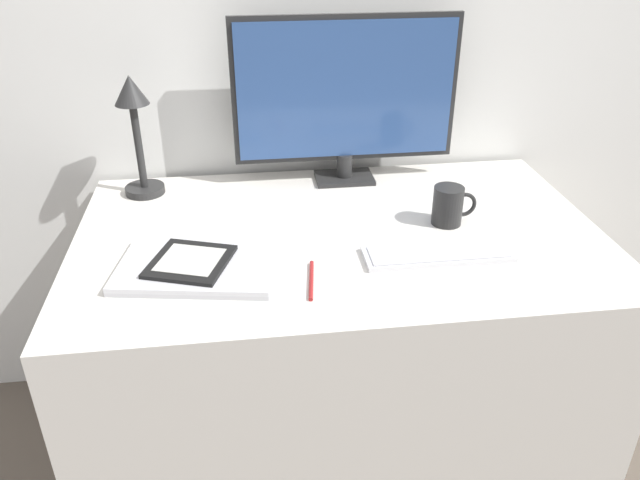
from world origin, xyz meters
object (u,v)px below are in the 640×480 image
Objects in this scene: coffee_mug at (449,206)px; pen at (311,280)px; ereader at (190,262)px; laptop at (197,268)px; monitor at (346,95)px; keyboard at (438,254)px; desk_lamp at (135,122)px.

pen is at bearing -148.50° from coffee_mug.
coffee_mug reaches higher than ereader.
monitor is at bearing 48.93° from laptop.
coffee_mug is at bearing 13.57° from ereader.
ereader is at bearing -166.43° from coffee_mug.
laptop is at bearing 162.89° from pen.
laptop is (-0.53, 0.01, 0.00)m from keyboard.
coffee_mug is at bearing -20.30° from desk_lamp.
pen is (0.40, -0.50, -0.19)m from desk_lamp.
monitor is 0.55m from desk_lamp.
monitor is at bearing 124.43° from coffee_mug.
laptop is at bearing -69.97° from desk_lamp.
desk_lamp is at bearing 159.70° from coffee_mug.
keyboard is 0.84m from desk_lamp.
pen is at bearing -51.95° from desk_lamp.
desk_lamp is 2.21× the size of pen.
ereader is (-0.41, -0.45, -0.22)m from monitor.
coffee_mug is (0.07, 0.16, 0.04)m from keyboard.
desk_lamp is at bearing 110.03° from laptop.
ereader is 0.63m from coffee_mug.
keyboard is at bearing 12.87° from pen.
desk_lamp reaches higher than keyboard.
monitor is at bearing 73.36° from pen.
monitor is 1.82× the size of keyboard.
desk_lamp is (-0.14, 0.43, 0.17)m from ereader.
laptop is at bearing 179.33° from keyboard.
monitor reaches higher than desk_lamp.
monitor reaches higher than laptop.
laptop is 1.77× the size of ereader.
coffee_mug is (0.21, -0.30, -0.19)m from monitor.
desk_lamp is 2.92× the size of coffee_mug.
keyboard is at bearing -73.53° from monitor.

